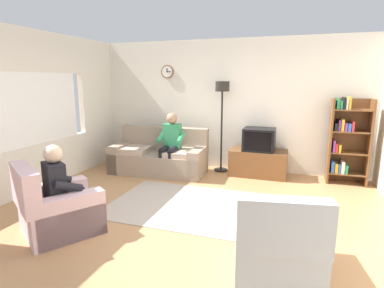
% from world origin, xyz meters
% --- Properties ---
extents(ground_plane, '(12.00, 12.00, 0.00)m').
position_xyz_m(ground_plane, '(0.00, 0.00, 0.00)').
color(ground_plane, '#B27F51').
extents(back_wall_assembly, '(6.20, 0.17, 2.70)m').
position_xyz_m(back_wall_assembly, '(-0.00, 2.66, 1.35)').
color(back_wall_assembly, silver).
rests_on(back_wall_assembly, ground_plane).
extents(left_wall_assembly, '(0.12, 5.80, 2.70)m').
position_xyz_m(left_wall_assembly, '(-2.86, 0.03, 1.34)').
color(left_wall_assembly, silver).
rests_on(left_wall_assembly, ground_plane).
extents(couch, '(1.94, 0.96, 0.90)m').
position_xyz_m(couch, '(-1.25, 1.84, 0.31)').
color(couch, gray).
rests_on(couch, ground_plane).
extents(tv_stand, '(1.10, 0.56, 0.52)m').
position_xyz_m(tv_stand, '(0.71, 2.25, 0.26)').
color(tv_stand, brown).
rests_on(tv_stand, ground_plane).
extents(tv, '(0.60, 0.49, 0.44)m').
position_xyz_m(tv, '(0.71, 2.23, 0.74)').
color(tv, black).
rests_on(tv, tv_stand).
extents(bookshelf, '(0.68, 0.36, 1.58)m').
position_xyz_m(bookshelf, '(2.25, 2.32, 0.81)').
color(bookshelf, brown).
rests_on(bookshelf, ground_plane).
extents(floor_lamp, '(0.28, 0.28, 1.85)m').
position_xyz_m(floor_lamp, '(-0.08, 2.35, 1.45)').
color(floor_lamp, black).
rests_on(floor_lamp, ground_plane).
extents(armchair_near_window, '(1.15, 1.17, 0.90)m').
position_xyz_m(armchair_near_window, '(-1.37, -0.94, 0.29)').
color(armchair_near_window, beige).
rests_on(armchair_near_window, ground_plane).
extents(armchair_near_bookshelf, '(0.94, 1.01, 0.90)m').
position_xyz_m(armchair_near_bookshelf, '(1.27, -0.94, 0.29)').
color(armchair_near_bookshelf, '#9EADBC').
rests_on(armchair_near_bookshelf, ground_plane).
extents(area_rug, '(2.20, 1.70, 0.01)m').
position_xyz_m(area_rug, '(-0.17, 0.36, 0.01)').
color(area_rug, '#AD9E8E').
rests_on(area_rug, ground_plane).
extents(person_on_couch, '(0.52, 0.55, 1.24)m').
position_xyz_m(person_on_couch, '(-0.95, 1.73, 0.70)').
color(person_on_couch, '#338C59').
rests_on(person_on_couch, ground_plane).
extents(person_in_left_armchair, '(0.61, 0.64, 1.12)m').
position_xyz_m(person_in_left_armchair, '(-1.32, -0.87, 0.60)').
color(person_in_left_armchair, black).
rests_on(person_in_left_armchair, ground_plane).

